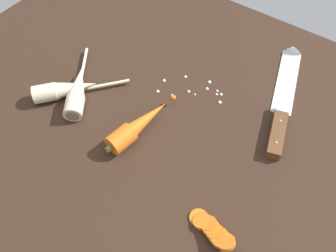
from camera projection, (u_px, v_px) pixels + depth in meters
ground_plane at (173, 129)px, 76.96cm from camera, size 120.00×90.00×4.00cm
chefs_knife at (285, 93)px, 79.59cm from camera, size 13.16×34.22×4.18cm
whole_carrot at (137, 126)px, 72.41cm from camera, size 6.40×19.18×4.20cm
parsnip_front at (77, 91)px, 78.16cm from camera, size 14.33×18.85×4.00cm
parsnip_mid_left at (65, 89)px, 78.41cm from camera, size 15.43×17.69×4.00cm
carrot_slice_stack at (212, 230)px, 60.73cm from camera, size 9.56×4.96×3.46cm
mince_crumbs at (196, 88)px, 80.74cm from camera, size 14.67×10.01×0.85cm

